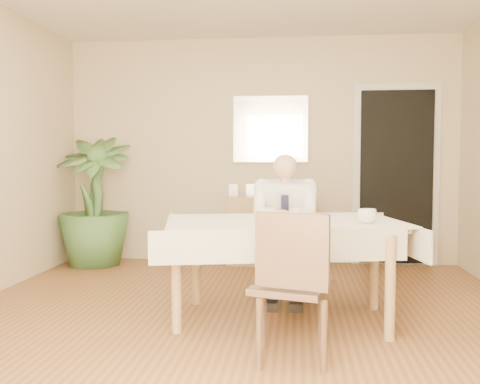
# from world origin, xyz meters

# --- Properties ---
(room) EXTENTS (5.00, 5.02, 2.60)m
(room) POSITION_xyz_m (0.00, 0.00, 1.30)
(room) COLOR brown
(room) RESTS_ON ground
(window) EXTENTS (1.34, 0.04, 1.44)m
(window) POSITION_xyz_m (0.00, -2.47, 1.45)
(window) COLOR silver
(window) RESTS_ON room
(doorway) EXTENTS (0.96, 0.07, 2.10)m
(doorway) POSITION_xyz_m (1.55, 2.46, 1.00)
(doorway) COLOR silver
(doorway) RESTS_ON ground
(mirror) EXTENTS (0.86, 0.04, 0.76)m
(mirror) POSITION_xyz_m (0.13, 2.47, 1.55)
(mirror) COLOR silver
(mirror) RESTS_ON room
(dining_table) EXTENTS (1.92, 1.36, 0.75)m
(dining_table) POSITION_xyz_m (0.33, 0.21, 0.67)
(dining_table) COLOR tan
(dining_table) RESTS_ON ground
(chair_far) EXTENTS (0.45, 0.45, 0.87)m
(chair_far) POSITION_xyz_m (0.33, 1.09, 0.49)
(chair_far) COLOR #483220
(chair_far) RESTS_ON ground
(chair_near) EXTENTS (0.53, 0.54, 0.90)m
(chair_near) POSITION_xyz_m (0.41, -0.65, 0.51)
(chair_near) COLOR #483220
(chair_near) RESTS_ON ground
(seated_man) EXTENTS (0.48, 0.72, 1.24)m
(seated_man) POSITION_xyz_m (0.33, 0.80, 0.69)
(seated_man) COLOR white
(seated_man) RESTS_ON ground
(plate) EXTENTS (0.26, 0.26, 0.02)m
(plate) POSITION_xyz_m (0.31, 0.43, 0.76)
(plate) COLOR white
(plate) RESTS_ON dining_table
(food) EXTENTS (0.14, 0.14, 0.06)m
(food) POSITION_xyz_m (0.31, 0.43, 0.78)
(food) COLOR #9C7041
(food) RESTS_ON dining_table
(knife) EXTENTS (0.01, 0.13, 0.01)m
(knife) POSITION_xyz_m (0.35, 0.37, 0.78)
(knife) COLOR silver
(knife) RESTS_ON dining_table
(fork) EXTENTS (0.01, 0.13, 0.01)m
(fork) POSITION_xyz_m (0.27, 0.37, 0.78)
(fork) COLOR silver
(fork) RESTS_ON dining_table
(coffee_mug) EXTENTS (0.16, 0.16, 0.10)m
(coffee_mug) POSITION_xyz_m (0.93, 0.06, 0.80)
(coffee_mug) COLOR white
(coffee_mug) RESTS_ON dining_table
(sideboard) EXTENTS (0.98, 0.38, 0.77)m
(sideboard) POSITION_xyz_m (0.13, 2.32, 0.39)
(sideboard) COLOR tan
(sideboard) RESTS_ON ground
(photo_frame_left) EXTENTS (0.10, 0.02, 0.14)m
(photo_frame_left) POSITION_xyz_m (-0.29, 2.35, 0.84)
(photo_frame_left) COLOR silver
(photo_frame_left) RESTS_ON sideboard
(photo_frame_center) EXTENTS (0.10, 0.02, 0.14)m
(photo_frame_center) POSITION_xyz_m (-0.10, 2.37, 0.84)
(photo_frame_center) COLOR silver
(photo_frame_center) RESTS_ON sideboard
(photo_frame_right) EXTENTS (0.10, 0.02, 0.14)m
(photo_frame_right) POSITION_xyz_m (0.26, 2.37, 0.84)
(photo_frame_right) COLOR silver
(photo_frame_right) RESTS_ON sideboard
(potted_palm) EXTENTS (0.86, 0.86, 1.46)m
(potted_palm) POSITION_xyz_m (-1.85, 2.09, 0.73)
(potted_palm) COLOR #355828
(potted_palm) RESTS_ON ground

